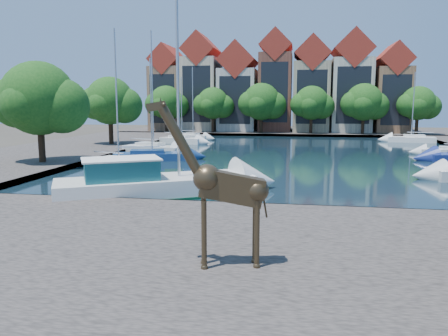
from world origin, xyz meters
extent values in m
plane|color=#38332B|center=(0.00, 0.00, 0.00)|extent=(160.00, 160.00, 0.00)
cube|color=black|center=(0.00, 24.00, 0.04)|extent=(38.00, 50.00, 0.08)
cube|color=#524A47|center=(0.00, -7.00, 0.25)|extent=(50.00, 14.00, 0.50)
cube|color=#524A47|center=(0.00, 56.00, 0.25)|extent=(60.00, 16.00, 0.50)
cube|color=#524A47|center=(-25.00, 24.00, 0.25)|extent=(14.00, 52.00, 0.50)
cube|color=#846148|center=(-23.00, 56.00, 6.00)|extent=(5.39, 9.00, 11.00)
cube|color=maroon|center=(-23.00, 56.00, 12.71)|extent=(5.44, 9.18, 5.44)
cube|color=black|center=(-23.00, 51.52, 6.00)|extent=(4.40, 0.05, 8.25)
cube|color=#C6B398|center=(-17.00, 56.00, 6.75)|extent=(5.88, 9.00, 12.50)
cube|color=maroon|center=(-17.00, 56.00, 14.32)|extent=(5.94, 9.18, 5.94)
cube|color=black|center=(-17.00, 51.52, 6.75)|extent=(4.80, 0.05, 9.38)
cube|color=beige|center=(-10.50, 56.00, 5.75)|extent=(6.37, 9.00, 10.50)
cube|color=maroon|center=(-10.50, 56.00, 12.43)|extent=(6.43, 9.18, 6.43)
cube|color=black|center=(-10.50, 51.52, 5.75)|extent=(5.20, 0.05, 7.88)
cube|color=brown|center=(-4.00, 56.00, 7.00)|extent=(5.39, 9.00, 13.00)
cube|color=maroon|center=(-4.00, 56.00, 14.71)|extent=(5.44, 9.18, 5.44)
cube|color=black|center=(-4.00, 51.52, 7.00)|extent=(4.40, 0.05, 9.75)
cube|color=tan|center=(2.00, 56.00, 6.25)|extent=(5.88, 9.00, 11.50)
cube|color=maroon|center=(2.00, 56.00, 13.32)|extent=(5.94, 9.18, 5.94)
cube|color=black|center=(2.00, 51.52, 6.25)|extent=(4.80, 0.05, 8.62)
cube|color=beige|center=(8.50, 56.00, 6.50)|extent=(6.37, 9.00, 12.00)
cube|color=maroon|center=(8.50, 56.00, 13.93)|extent=(6.43, 9.18, 6.43)
cube|color=black|center=(8.50, 51.52, 6.50)|extent=(5.20, 0.05, 9.00)
cube|color=brown|center=(15.00, 56.00, 5.75)|extent=(5.39, 9.00, 10.50)
cube|color=maroon|center=(15.00, 56.00, 12.21)|extent=(5.44, 9.18, 5.44)
cube|color=black|center=(15.00, 51.52, 5.75)|extent=(4.40, 0.05, 7.88)
cylinder|color=#332114|center=(-22.00, 50.50, 2.10)|extent=(0.50, 0.50, 3.20)
sphere|color=#134213|center=(-22.00, 50.50, 5.38)|extent=(5.60, 5.60, 5.60)
sphere|color=#134213|center=(-20.32, 50.80, 4.82)|extent=(4.20, 4.20, 4.20)
sphere|color=#134213|center=(-23.54, 50.10, 5.10)|extent=(3.92, 3.92, 3.92)
cylinder|color=#332114|center=(-14.00, 50.50, 2.10)|extent=(0.50, 0.50, 3.20)
sphere|color=#134213|center=(-14.00, 50.50, 5.26)|extent=(5.20, 5.20, 5.20)
sphere|color=#134213|center=(-12.44, 50.80, 4.74)|extent=(3.90, 3.90, 3.90)
sphere|color=#134213|center=(-15.43, 50.10, 5.00)|extent=(3.64, 3.64, 3.64)
cylinder|color=#332114|center=(-6.00, 50.50, 2.10)|extent=(0.50, 0.50, 3.20)
sphere|color=#134213|center=(-6.00, 50.50, 5.50)|extent=(6.00, 6.00, 6.00)
sphere|color=#134213|center=(-4.20, 50.80, 4.90)|extent=(4.50, 4.50, 4.50)
sphere|color=#134213|center=(-7.65, 50.10, 5.20)|extent=(4.20, 4.20, 4.20)
cylinder|color=#332114|center=(2.00, 50.50, 2.10)|extent=(0.50, 0.50, 3.20)
sphere|color=#134213|center=(2.00, 50.50, 5.32)|extent=(5.40, 5.40, 5.40)
sphere|color=#134213|center=(3.62, 50.80, 4.78)|extent=(4.05, 4.05, 4.05)
sphere|color=#134213|center=(0.51, 50.10, 5.05)|extent=(3.78, 3.78, 3.78)
cylinder|color=#332114|center=(10.00, 50.50, 2.10)|extent=(0.50, 0.50, 3.20)
sphere|color=#134213|center=(10.00, 50.50, 5.44)|extent=(5.80, 5.80, 5.80)
sphere|color=#134213|center=(11.74, 50.80, 4.86)|extent=(4.35, 4.35, 4.35)
sphere|color=#134213|center=(8.40, 50.10, 5.15)|extent=(4.06, 4.06, 4.06)
cylinder|color=#332114|center=(18.00, 50.50, 2.10)|extent=(0.50, 0.50, 3.20)
sphere|color=#134213|center=(18.00, 50.50, 5.26)|extent=(5.20, 5.20, 5.20)
sphere|color=#134213|center=(19.56, 50.80, 4.74)|extent=(3.90, 3.90, 3.90)
sphere|color=#134213|center=(16.57, 50.10, 5.00)|extent=(3.64, 3.64, 3.64)
cylinder|color=#332114|center=(-21.00, 12.00, 2.20)|extent=(0.54, 0.54, 3.40)
sphere|color=#134213|center=(-21.00, 12.00, 5.70)|extent=(6.00, 6.00, 6.00)
sphere|color=#134213|center=(-19.20, 12.30, 5.10)|extent=(4.50, 4.50, 4.50)
sphere|color=#134213|center=(-22.65, 11.60, 5.40)|extent=(4.20, 4.20, 4.20)
cylinder|color=#332114|center=(-22.00, 28.00, 2.20)|extent=(0.54, 0.54, 3.40)
sphere|color=#134213|center=(-22.00, 28.00, 5.58)|extent=(5.60, 5.60, 5.60)
sphere|color=#134213|center=(-20.32, 28.30, 5.02)|extent=(4.20, 4.20, 4.20)
sphere|color=#134213|center=(-23.54, 27.60, 5.30)|extent=(3.92, 3.92, 3.92)
cylinder|color=#3E301F|center=(-2.84, -8.85, 1.53)|extent=(0.16, 0.16, 2.05)
cylinder|color=#3E301F|center=(-2.93, -8.43, 1.53)|extent=(0.16, 0.16, 2.05)
cylinder|color=#3E301F|center=(-1.32, -8.49, 1.53)|extent=(0.16, 0.16, 2.05)
cylinder|color=#3E301F|center=(-1.41, -8.07, 1.53)|extent=(0.16, 0.16, 2.05)
cube|color=#3E301F|center=(-2.08, -8.45, 2.89)|extent=(2.06, 0.98, 1.20)
cylinder|color=#3E301F|center=(-3.49, -8.79, 4.23)|extent=(1.34, 0.59, 2.12)
cube|color=#3E301F|center=(-4.18, -8.95, 5.27)|extent=(0.59, 0.30, 0.32)
cube|color=white|center=(-8.02, 2.54, 0.75)|extent=(11.28, 8.20, 1.34)
cube|color=#124B52|center=(-9.73, 1.60, 1.63)|extent=(4.61, 4.03, 1.24)
cylinder|color=#B2B2B7|center=(-6.87, 3.17, 6.27)|extent=(0.17, 0.17, 10.32)
cube|color=white|center=(-14.06, 11.41, 0.55)|extent=(5.65, 3.32, 0.94)
cube|color=white|center=(-14.06, 11.41, 0.86)|extent=(2.61, 1.92, 0.52)
cylinder|color=#B2B2B7|center=(-14.06, 11.41, 5.88)|extent=(0.13, 0.13, 10.14)
cube|color=navy|center=(-13.39, 17.56, 0.52)|extent=(7.40, 4.55, 0.88)
cube|color=navy|center=(-13.39, 17.56, 0.81)|extent=(3.44, 2.60, 0.49)
cylinder|color=#B2B2B7|center=(-13.39, 17.56, 5.04)|extent=(0.12, 0.12, 8.55)
cube|color=silver|center=(-15.00, 22.76, 0.60)|extent=(6.81, 3.85, 1.03)
cube|color=silver|center=(-15.00, 22.76, 0.94)|extent=(3.13, 2.26, 0.57)
cylinder|color=#B2B2B7|center=(-15.00, 22.76, 6.73)|extent=(0.14, 0.14, 11.70)
cube|color=white|center=(-15.00, 34.23, 0.56)|extent=(6.02, 3.42, 0.96)
cube|color=white|center=(-15.00, 34.23, 0.88)|extent=(2.77, 2.00, 0.53)
cylinder|color=#B2B2B7|center=(-15.00, 34.23, 4.70)|extent=(0.13, 0.13, 7.76)
cube|color=silver|center=(-15.00, 40.51, 0.51)|extent=(5.28, 3.25, 0.86)
cube|color=silver|center=(-15.00, 40.51, 0.79)|extent=(2.46, 1.86, 0.48)
cylinder|color=#B2B2B7|center=(-15.00, 40.51, 5.56)|extent=(0.11, 0.11, 9.62)
cube|color=white|center=(15.00, 41.05, 0.55)|extent=(6.18, 2.78, 0.93)
cube|color=white|center=(15.00, 41.05, 0.86)|extent=(2.77, 1.76, 0.52)
cylinder|color=#B2B2B7|center=(15.00, 41.05, 5.07)|extent=(0.12, 0.12, 8.52)
camera|label=1|loc=(-0.23, -20.92, 5.37)|focal=35.00mm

